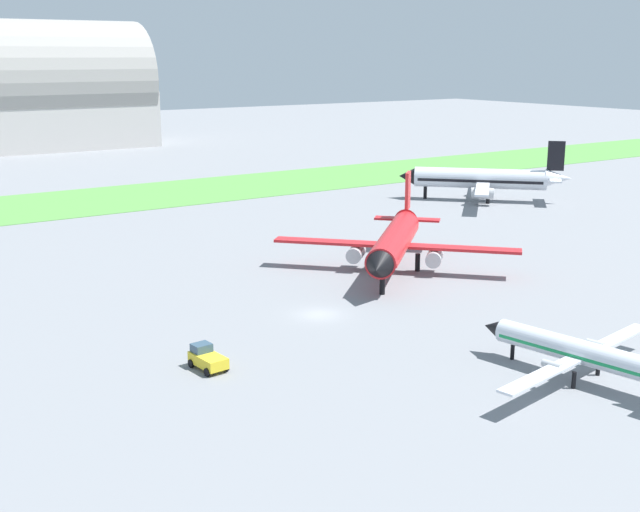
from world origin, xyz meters
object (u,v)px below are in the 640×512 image
at_px(pushback_tug_near_gate, 207,358).
at_px(airplane_midfield_jet, 395,241).
at_px(airplane_foreground_turboprop, 581,352).
at_px(airplane_parked_jet_far, 483,179).

bearing_deg(pushback_tug_near_gate, airplane_midfield_jet, -69.67).
height_order(airplane_foreground_turboprop, pushback_tug_near_gate, airplane_foreground_turboprop).
relative_size(airplane_foreground_turboprop, pushback_tug_near_gate, 5.70).
height_order(airplane_parked_jet_far, airplane_midfield_jet, airplane_parked_jet_far).
distance_m(airplane_parked_jet_far, airplane_foreground_turboprop, 83.28).
relative_size(airplane_midfield_jet, airplane_foreground_turboprop, 1.11).
xyz_separation_m(airplane_parked_jet_far, pushback_tug_near_gate, (-76.75, -45.37, -2.99)).
distance_m(airplane_midfield_jet, pushback_tug_near_gate, 36.31).
bearing_deg(airplane_foreground_turboprop, pushback_tug_near_gate, 41.55).
relative_size(airplane_parked_jet_far, pushback_tug_near_gate, 6.53).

